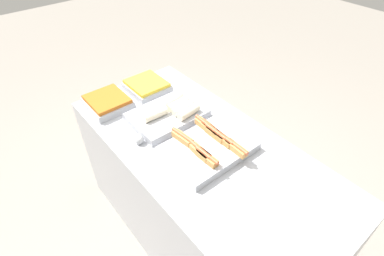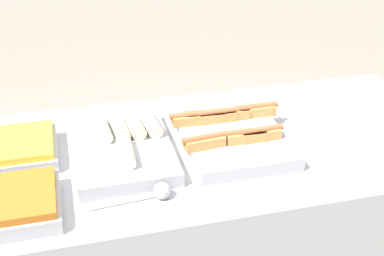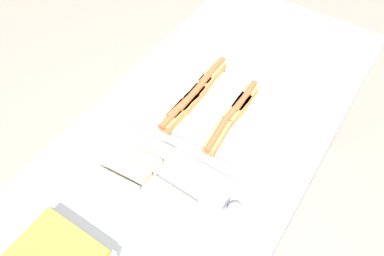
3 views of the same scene
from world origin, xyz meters
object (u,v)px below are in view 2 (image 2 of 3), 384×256
tray_hotdogs (230,133)px  tray_side_back (15,150)px  tray_wraps (123,146)px  tray_side_front (11,205)px  serving_spoon_near (158,192)px

tray_hotdogs → tray_side_back: (-0.75, 0.07, 0.00)m
tray_wraps → tray_hotdogs: bearing=-0.9°
tray_side_front → serving_spoon_near: (0.43, -0.03, -0.01)m
tray_side_back → serving_spoon_near: 0.55m
tray_hotdogs → tray_wraps: tray_wraps is taller
tray_side_front → serving_spoon_near: 0.43m
tray_side_front → tray_side_back: size_ratio=1.00×
tray_side_front → serving_spoon_near: tray_side_front is taller
tray_wraps → serving_spoon_near: bearing=-76.3°
tray_side_back → tray_hotdogs: bearing=-5.5°
tray_hotdogs → tray_side_front: bearing=-162.3°
tray_side_back → tray_wraps: bearing=-10.3°
tray_side_front → tray_side_back: (0.00, 0.31, 0.00)m
tray_side_front → tray_hotdogs: bearing=17.7°
tray_side_front → tray_side_back: 0.31m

